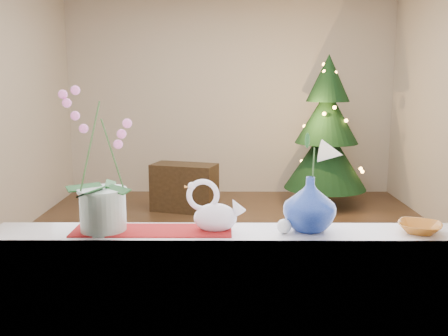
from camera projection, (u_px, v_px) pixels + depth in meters
The scene contains 14 objects.
ground at pixel (232, 250), 4.70m from camera, with size 5.00×5.00×0.00m, color #372516.
wall_back at pixel (230, 97), 6.92m from camera, with size 4.50×0.10×2.70m, color beige.
wall_front at pixel (240, 138), 2.00m from camera, with size 4.50×0.10×2.70m, color beige.
windowsill at pixel (238, 235), 2.21m from camera, with size 2.20×0.26×0.04m, color white.
window_frame at pixel (240, 49), 1.97m from camera, with size 2.22×0.06×1.60m, color white, non-canonical shape.
runner at pixel (152, 230), 2.20m from camera, with size 0.70×0.20×0.01m, color maroon.
orchid_pot at pixel (101, 160), 2.15m from camera, with size 0.22×0.22×0.63m, color silver, non-canonical shape.
swan at pixel (215, 207), 2.19m from camera, with size 0.26×0.12×0.22m, color white, non-canonical shape.
blue_vase at pixel (310, 200), 2.19m from camera, with size 0.26×0.26×0.28m, color navy.
lily at pixel (311, 145), 2.15m from camera, with size 0.15×0.09×0.21m, color white, non-canonical shape.
paperweight at pixel (284, 226), 2.17m from camera, with size 0.06×0.06×0.06m, color silver.
amber_dish at pixel (420, 228), 2.18m from camera, with size 0.16×0.16×0.04m, color #AF651E.
xmas_tree at pixel (327, 131), 6.25m from camera, with size 1.04×1.04×1.89m, color black, non-canonical shape.
side_table at pixel (184, 187), 6.08m from camera, with size 0.77×0.38×0.58m, color black.
Camera 1 is at (-0.05, -4.49, 1.58)m, focal length 40.00 mm.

